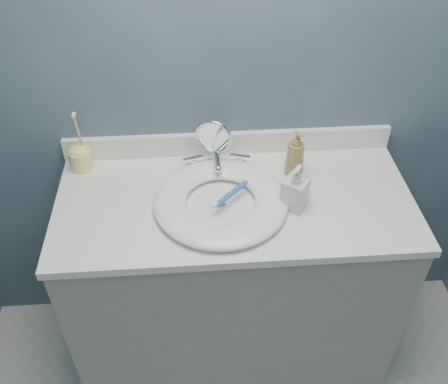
{
  "coord_description": "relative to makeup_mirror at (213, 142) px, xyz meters",
  "views": [
    {
      "loc": [
        -0.13,
        -0.28,
        2.02
      ],
      "look_at": [
        -0.04,
        0.94,
        0.94
      ],
      "focal_mm": 40.0,
      "sensor_mm": 36.0,
      "label": 1
    }
  ],
  "objects": [
    {
      "name": "backsplash",
      "position": [
        0.06,
        0.08,
        -0.06
      ],
      "size": [
        1.22,
        0.02,
        0.09
      ],
      "primitive_type": "cube",
      "color": "white",
      "rests_on": "countertop"
    },
    {
      "name": "drain",
      "position": [
        0.01,
        -0.21,
        -0.1
      ],
      "size": [
        0.04,
        0.04,
        0.01
      ],
      "primitive_type": "cylinder",
      "color": "silver",
      "rests_on": "countertop"
    },
    {
      "name": "toothbrush_holder",
      "position": [
        -0.48,
        0.03,
        -0.05
      ],
      "size": [
        0.08,
        0.08,
        0.24
      ],
      "rotation": [
        0.0,
        0.0,
        -0.33
      ],
      "color": "#FBEE7D",
      "rests_on": "countertop"
    },
    {
      "name": "basin",
      "position": [
        0.01,
        -0.21,
        -0.09
      ],
      "size": [
        0.45,
        0.45,
        0.04
      ],
      "primitive_type": null,
      "color": "white",
      "rests_on": "countertop"
    },
    {
      "name": "faucet",
      "position": [
        0.01,
        -0.02,
        -0.08
      ],
      "size": [
        0.25,
        0.13,
        0.07
      ],
      "color": "silver",
      "rests_on": "countertop"
    },
    {
      "name": "countertop",
      "position": [
        0.06,
        -0.18,
        -0.12
      ],
      "size": [
        1.22,
        0.57,
        0.03
      ],
      "primitive_type": "cube",
      "color": "white",
      "rests_on": "vanity_cabinet"
    },
    {
      "name": "soap_bottle_clear",
      "position": [
        0.25,
        -0.23,
        -0.03
      ],
      "size": [
        0.1,
        0.11,
        0.16
      ],
      "primitive_type": "imported",
      "rotation": [
        0.0,
        0.0,
        -0.64
      ],
      "color": "silver",
      "rests_on": "countertop"
    },
    {
      "name": "back_wall",
      "position": [
        0.06,
        0.09,
        0.21
      ],
      "size": [
        2.2,
        0.02,
        2.4
      ],
      "primitive_type": "cube",
      "color": "#415662",
      "rests_on": "ground"
    },
    {
      "name": "vanity_cabinet",
      "position": [
        0.06,
        -0.18,
        -0.56
      ],
      "size": [
        1.2,
        0.55,
        0.85
      ],
      "primitive_type": "cube",
      "color": "#A29F94",
      "rests_on": "ground"
    },
    {
      "name": "toothbrush_lying",
      "position": [
        0.04,
        -0.21,
        -0.06
      ],
      "size": [
        0.13,
        0.13,
        0.02
      ],
      "rotation": [
        0.0,
        0.0,
        0.78
      ],
      "color": "#3163AF",
      "rests_on": "basin"
    },
    {
      "name": "makeup_mirror",
      "position": [
        0.0,
        0.0,
        0.0
      ],
      "size": [
        0.13,
        0.08,
        0.2
      ],
      "rotation": [
        0.0,
        0.0,
        -0.32
      ],
      "color": "silver",
      "rests_on": "countertop"
    },
    {
      "name": "soap_bottle_amber",
      "position": [
        0.29,
        -0.06,
        -0.02
      ],
      "size": [
        0.09,
        0.09,
        0.17
      ],
      "primitive_type": "imported",
      "rotation": [
        0.0,
        0.0,
        0.52
      ],
      "color": "olive",
      "rests_on": "countertop"
    }
  ]
}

